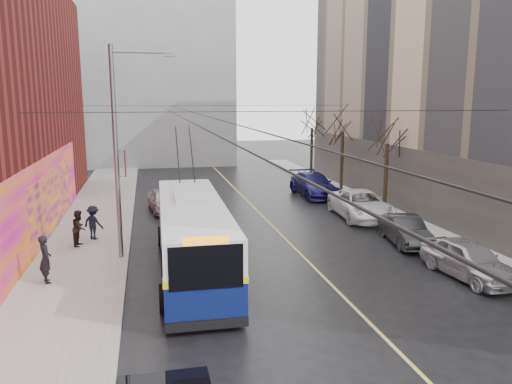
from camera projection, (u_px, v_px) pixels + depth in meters
ground at (349, 360)px, 13.25m from camera, size 140.00×140.00×0.00m
sidewalk_left at (86, 247)px, 23.07m from camera, size 4.00×60.00×0.15m
sidewalk_right at (419, 227)px, 26.65m from camera, size 2.00×60.00×0.15m
lane_line at (274, 227)px, 27.00m from camera, size 0.12×50.00×0.01m
building_far at (135, 78)px, 53.52m from camera, size 20.50×12.10×18.00m
streetlight_pole at (120, 148)px, 20.66m from camera, size 2.65×0.60×9.00m
catenary_wires at (195, 111)px, 25.74m from camera, size 18.00×60.00×0.22m
tree_near at (388, 131)px, 29.59m from camera, size 3.20×3.20×6.40m
tree_mid at (343, 121)px, 36.26m from camera, size 3.20×3.20×6.68m
tree_far at (312, 119)px, 43.00m from camera, size 3.20×3.20×6.57m
pigeons_flying at (197, 93)px, 20.58m from camera, size 2.40×3.35×2.56m
trolleybus at (192, 234)px, 19.88m from camera, size 2.90×11.66×5.49m
parked_car_a at (469, 259)px, 19.25m from camera, size 2.12×4.50×1.49m
parked_car_b at (405, 230)px, 23.78m from camera, size 2.01×4.24×1.34m
parked_car_c at (361, 205)px, 28.96m from camera, size 3.05×5.88×1.58m
parked_car_d at (314, 185)px, 35.52m from camera, size 2.43×5.69×1.63m
following_car at (164, 200)px, 30.69m from camera, size 2.19×4.34×1.42m
pedestrian_a at (45, 259)px, 18.31m from camera, size 0.64×0.77×1.80m
pedestrian_b at (79, 228)px, 22.95m from camera, size 0.77×0.91×1.68m
pedestrian_c at (93, 223)px, 24.01m from camera, size 1.23×1.11×1.65m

